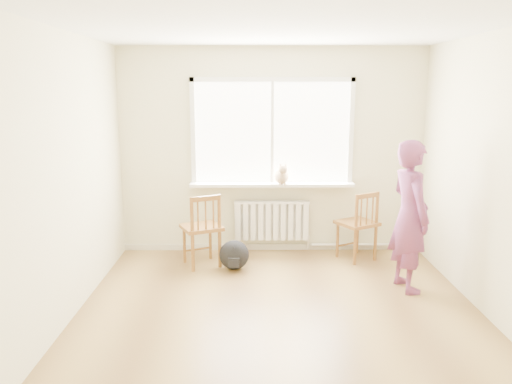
{
  "coord_description": "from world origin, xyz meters",
  "views": [
    {
      "loc": [
        -0.27,
        -4.3,
        2.17
      ],
      "look_at": [
        -0.22,
        1.2,
        1.02
      ],
      "focal_mm": 35.0,
      "sensor_mm": 36.0,
      "label": 1
    }
  ],
  "objects_px": {
    "backpack": "(234,255)",
    "chair_right": "(360,226)",
    "chair_left": "(203,230)",
    "cat": "(282,175)",
    "person": "(410,216)"
  },
  "relations": [
    {
      "from": "backpack",
      "to": "chair_right",
      "type": "bearing_deg",
      "value": 11.75
    },
    {
      "from": "chair_left",
      "to": "cat",
      "type": "bearing_deg",
      "value": -179.59
    },
    {
      "from": "chair_right",
      "to": "backpack",
      "type": "xyz_separation_m",
      "value": [
        -1.59,
        -0.33,
        -0.27
      ]
    },
    {
      "from": "chair_right",
      "to": "person",
      "type": "xyz_separation_m",
      "value": [
        0.33,
        -0.94,
        0.37
      ]
    },
    {
      "from": "chair_right",
      "to": "backpack",
      "type": "bearing_deg",
      "value": -18.06
    },
    {
      "from": "person",
      "to": "backpack",
      "type": "bearing_deg",
      "value": 61.04
    },
    {
      "from": "cat",
      "to": "chair_right",
      "type": "bearing_deg",
      "value": -17.77
    },
    {
      "from": "chair_left",
      "to": "chair_right",
      "type": "relative_size",
      "value": 1.02
    },
    {
      "from": "chair_left",
      "to": "backpack",
      "type": "height_order",
      "value": "chair_left"
    },
    {
      "from": "chair_left",
      "to": "person",
      "type": "relative_size",
      "value": 0.56
    },
    {
      "from": "chair_left",
      "to": "chair_right",
      "type": "bearing_deg",
      "value": 161.98
    },
    {
      "from": "person",
      "to": "backpack",
      "type": "xyz_separation_m",
      "value": [
        -1.92,
        0.61,
        -0.64
      ]
    },
    {
      "from": "chair_left",
      "to": "backpack",
      "type": "distance_m",
      "value": 0.49
    },
    {
      "from": "chair_left",
      "to": "person",
      "type": "bearing_deg",
      "value": 138.33
    },
    {
      "from": "person",
      "to": "cat",
      "type": "relative_size",
      "value": 3.72
    }
  ]
}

